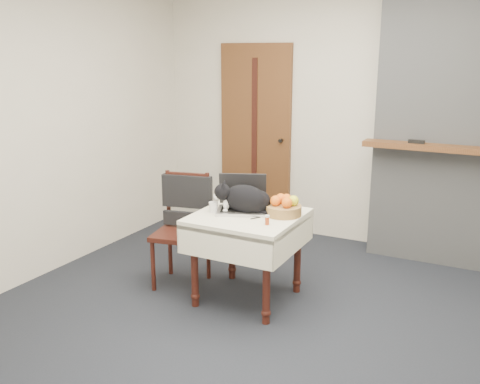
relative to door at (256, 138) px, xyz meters
The scene contains 12 objects.
ground 2.52m from the door, 58.72° to the right, with size 4.50×4.50×0.00m, color black.
room_shell 2.07m from the door, 51.56° to the right, with size 4.52×4.01×2.61m.
door is the anchor object (origin of this frame).
chimney 2.12m from the door, ahead, with size 1.62×0.48×2.60m.
side_table 1.93m from the door, 65.89° to the right, with size 0.78×0.78×0.70m.
laptop 1.78m from the door, 67.56° to the right, with size 0.47×0.44×0.28m.
cat 1.86m from the door, 66.33° to the right, with size 0.53×0.32×0.25m.
cream_jar 1.88m from the door, 74.17° to the right, with size 0.07×0.07×0.08m, color silver.
pill_bottle 2.15m from the door, 61.87° to the right, with size 0.03×0.03×0.07m.
fruit_basket 1.92m from the door, 57.61° to the right, with size 0.27×0.27×0.15m.
desk_clutter 1.93m from the door, 61.30° to the right, with size 0.14×0.02×0.01m, color black.
chair 1.69m from the door, 85.33° to the right, with size 0.50×0.49×0.94m.
Camera 1 is at (1.32, -3.24, 1.89)m, focal length 40.00 mm.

